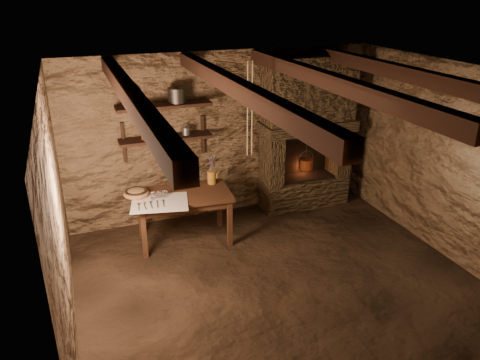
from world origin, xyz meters
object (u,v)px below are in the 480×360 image
object	(u,v)px
work_table	(184,215)
iron_stockpot	(177,96)
red_pot	(306,163)
wooden_bowl	(136,194)
stoneware_jug	(212,171)

from	to	relation	value
work_table	iron_stockpot	distance (m)	1.58
red_pot	wooden_bowl	bearing A→B (deg)	-173.29
stoneware_jug	iron_stockpot	bearing A→B (deg)	111.03
stoneware_jug	wooden_bowl	size ratio (longest dim) A/B	1.25
work_table	stoneware_jug	size ratio (longest dim) A/B	3.09
wooden_bowl	red_pot	size ratio (longest dim) A/B	0.61
wooden_bowl	stoneware_jug	bearing A→B (deg)	3.87
wooden_bowl	iron_stockpot	distance (m)	1.38
work_table	stoneware_jug	xyz separation A→B (m)	(0.46, 0.18, 0.50)
work_table	iron_stockpot	size ratio (longest dim) A/B	5.39
iron_stockpot	red_pot	distance (m)	2.23
work_table	red_pot	size ratio (longest dim) A/B	2.37
stoneware_jug	wooden_bowl	world-z (taller)	stoneware_jug
wooden_bowl	iron_stockpot	size ratio (longest dim) A/B	1.40
iron_stockpot	red_pot	world-z (taller)	iron_stockpot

